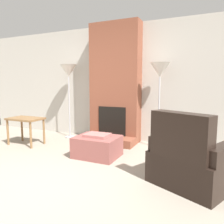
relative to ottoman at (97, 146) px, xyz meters
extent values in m
plane|color=gray|center=(-0.17, -1.38, -0.19)|extent=(24.00, 24.00, 0.00)
cube|color=#BCB7AD|center=(-0.17, 1.37, 1.11)|extent=(7.91, 0.06, 2.60)
cube|color=brown|center=(-0.17, 1.17, 1.11)|extent=(1.13, 0.35, 2.60)
cube|color=brown|center=(-0.17, 0.81, -0.11)|extent=(1.13, 0.37, 0.16)
cube|color=black|center=(-0.17, 0.99, 0.28)|extent=(0.64, 0.02, 0.63)
cube|color=#8C4C47|center=(0.00, 0.00, -0.01)|extent=(0.75, 0.60, 0.36)
cube|color=#A56660|center=(0.00, 0.00, 0.20)|extent=(0.41, 0.33, 0.05)
cube|color=black|center=(1.67, -0.33, 0.02)|extent=(1.26, 1.32, 0.41)
cube|color=black|center=(1.49, -0.70, 0.29)|extent=(0.76, 0.50, 0.96)
cube|color=black|center=(1.34, -0.17, 0.11)|extent=(0.55, 0.91, 0.60)
cube|color=brown|center=(-1.76, 0.08, 0.36)|extent=(0.72, 0.46, 0.04)
cylinder|color=brown|center=(-2.08, -0.11, 0.08)|extent=(0.04, 0.04, 0.53)
cylinder|color=brown|center=(-1.44, -0.11, 0.08)|extent=(0.04, 0.04, 0.53)
cylinder|color=brown|center=(-2.08, 0.27, 0.08)|extent=(0.04, 0.04, 0.53)
cylinder|color=brown|center=(-1.44, 0.27, 0.08)|extent=(0.04, 0.04, 0.53)
cylinder|color=#ADADB2|center=(-1.29, 1.00, -0.18)|extent=(0.23, 0.23, 0.02)
cylinder|color=#ADADB2|center=(-1.29, 1.00, 0.55)|extent=(0.03, 0.03, 1.44)
cone|color=silver|center=(-1.29, 1.00, 1.41)|extent=(0.37, 0.37, 0.28)
cylinder|color=#ADADB2|center=(0.86, 1.00, -0.18)|extent=(0.23, 0.23, 0.02)
cylinder|color=#ADADB2|center=(0.86, 1.00, 0.53)|extent=(0.03, 0.03, 1.40)
cone|color=silver|center=(0.86, 1.00, 1.37)|extent=(0.37, 0.37, 0.28)
camera|label=1|loc=(1.79, -3.31, 1.10)|focal=35.00mm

